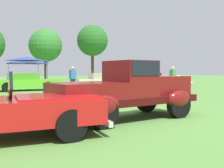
{
  "coord_description": "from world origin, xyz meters",
  "views": [
    {
      "loc": [
        -4.82,
        -6.76,
        1.42
      ],
      "look_at": [
        -0.16,
        1.17,
        0.95
      ],
      "focal_mm": 42.89,
      "sensor_mm": 36.0,
      "label": 1
    }
  ],
  "objects_px": {
    "canopy_tent_center_field": "(27,60)",
    "show_car_cream": "(105,81)",
    "feature_pickup_truck": "(128,89)",
    "show_car_lime": "(25,82)",
    "show_car_burgundy": "(149,79)",
    "spectator_between_cars": "(73,78)",
    "neighbor_convertible": "(3,111)",
    "spectator_by_row": "(173,78)"
  },
  "relations": [
    {
      "from": "show_car_burgundy",
      "to": "spectator_between_cars",
      "type": "height_order",
      "value": "spectator_between_cars"
    },
    {
      "from": "feature_pickup_truck",
      "to": "show_car_cream",
      "type": "bearing_deg",
      "value": 64.1
    },
    {
      "from": "neighbor_convertible",
      "to": "spectator_between_cars",
      "type": "bearing_deg",
      "value": 61.09
    },
    {
      "from": "show_car_cream",
      "to": "spectator_between_cars",
      "type": "relative_size",
      "value": 2.78
    },
    {
      "from": "show_car_burgundy",
      "to": "feature_pickup_truck",
      "type": "bearing_deg",
      "value": -130.56
    },
    {
      "from": "show_car_burgundy",
      "to": "neighbor_convertible",
      "type": "bearing_deg",
      "value": -137.07
    },
    {
      "from": "neighbor_convertible",
      "to": "spectator_by_row",
      "type": "height_order",
      "value": "spectator_by_row"
    },
    {
      "from": "spectator_between_cars",
      "to": "canopy_tent_center_field",
      "type": "height_order",
      "value": "canopy_tent_center_field"
    },
    {
      "from": "feature_pickup_truck",
      "to": "canopy_tent_center_field",
      "type": "xyz_separation_m",
      "value": [
        1.54,
        19.32,
        1.55
      ]
    },
    {
      "from": "canopy_tent_center_field",
      "to": "feature_pickup_truck",
      "type": "bearing_deg",
      "value": -94.55
    },
    {
      "from": "spectator_by_row",
      "to": "spectator_between_cars",
      "type": "bearing_deg",
      "value": 145.52
    },
    {
      "from": "feature_pickup_truck",
      "to": "canopy_tent_center_field",
      "type": "bearing_deg",
      "value": 85.45
    },
    {
      "from": "show_car_lime",
      "to": "canopy_tent_center_field",
      "type": "bearing_deg",
      "value": 76.06
    },
    {
      "from": "show_car_lime",
      "to": "show_car_burgundy",
      "type": "distance_m",
      "value": 11.14
    },
    {
      "from": "show_car_lime",
      "to": "show_car_cream",
      "type": "height_order",
      "value": "same"
    },
    {
      "from": "show_car_lime",
      "to": "spectator_between_cars",
      "type": "xyz_separation_m",
      "value": [
        2.35,
        -3.06,
        0.31
      ]
    },
    {
      "from": "show_car_lime",
      "to": "spectator_between_cars",
      "type": "height_order",
      "value": "spectator_between_cars"
    },
    {
      "from": "neighbor_convertible",
      "to": "canopy_tent_center_field",
      "type": "bearing_deg",
      "value": 75.84
    },
    {
      "from": "show_car_lime",
      "to": "show_car_cream",
      "type": "relative_size",
      "value": 0.99
    },
    {
      "from": "show_car_burgundy",
      "to": "canopy_tent_center_field",
      "type": "bearing_deg",
      "value": 146.28
    },
    {
      "from": "spectator_by_row",
      "to": "show_car_cream",
      "type": "bearing_deg",
      "value": 112.22
    },
    {
      "from": "neighbor_convertible",
      "to": "spectator_by_row",
      "type": "relative_size",
      "value": 2.69
    },
    {
      "from": "feature_pickup_truck",
      "to": "canopy_tent_center_field",
      "type": "relative_size",
      "value": 1.46
    },
    {
      "from": "show_car_cream",
      "to": "show_car_burgundy",
      "type": "height_order",
      "value": "same"
    },
    {
      "from": "show_car_cream",
      "to": "spectator_between_cars",
      "type": "xyz_separation_m",
      "value": [
        -3.22,
        -1.48,
        0.31
      ]
    },
    {
      "from": "feature_pickup_truck",
      "to": "neighbor_convertible",
      "type": "height_order",
      "value": "feature_pickup_truck"
    },
    {
      "from": "feature_pickup_truck",
      "to": "show_car_lime",
      "type": "height_order",
      "value": "feature_pickup_truck"
    },
    {
      "from": "feature_pickup_truck",
      "to": "neighbor_convertible",
      "type": "bearing_deg",
      "value": -170.09
    },
    {
      "from": "canopy_tent_center_field",
      "to": "show_car_cream",
      "type": "bearing_deg",
      "value": -63.54
    },
    {
      "from": "feature_pickup_truck",
      "to": "canopy_tent_center_field",
      "type": "distance_m",
      "value": 19.45
    },
    {
      "from": "show_car_cream",
      "to": "spectator_by_row",
      "type": "relative_size",
      "value": 2.78
    },
    {
      "from": "neighbor_convertible",
      "to": "show_car_cream",
      "type": "xyz_separation_m",
      "value": [
        9.0,
        11.96,
        0.02
      ]
    },
    {
      "from": "feature_pickup_truck",
      "to": "show_car_lime",
      "type": "relative_size",
      "value": 1.01
    },
    {
      "from": "neighbor_convertible",
      "to": "spectator_between_cars",
      "type": "height_order",
      "value": "spectator_between_cars"
    },
    {
      "from": "spectator_between_cars",
      "to": "canopy_tent_center_field",
      "type": "xyz_separation_m",
      "value": [
        -0.76,
        9.46,
        1.51
      ]
    },
    {
      "from": "feature_pickup_truck",
      "to": "neighbor_convertible",
      "type": "xyz_separation_m",
      "value": [
        -3.49,
        -0.61,
        -0.29
      ]
    },
    {
      "from": "show_car_burgundy",
      "to": "spectator_by_row",
      "type": "height_order",
      "value": "spectator_by_row"
    },
    {
      "from": "show_car_lime",
      "to": "spectator_between_cars",
      "type": "relative_size",
      "value": 2.74
    },
    {
      "from": "feature_pickup_truck",
      "to": "show_car_burgundy",
      "type": "distance_m",
      "value": 17.05
    },
    {
      "from": "show_car_lime",
      "to": "spectator_between_cars",
      "type": "bearing_deg",
      "value": -52.5
    },
    {
      "from": "spectator_by_row",
      "to": "show_car_lime",
      "type": "bearing_deg",
      "value": 138.8
    },
    {
      "from": "feature_pickup_truck",
      "to": "canopy_tent_center_field",
      "type": "height_order",
      "value": "canopy_tent_center_field"
    }
  ]
}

